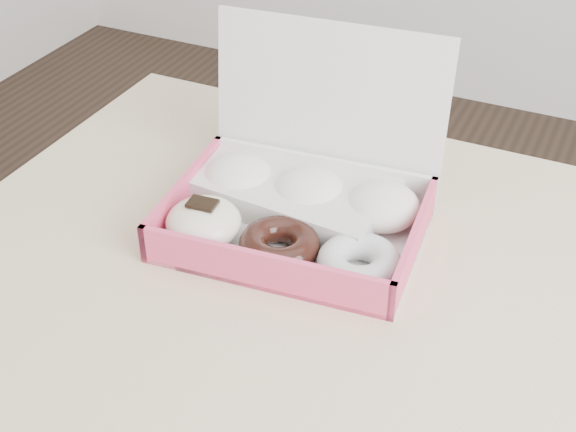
% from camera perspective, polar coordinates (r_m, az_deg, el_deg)
% --- Properties ---
extents(table, '(1.20, 0.80, 0.75)m').
position_cam_1_polar(table, '(0.89, 9.84, -12.20)').
color(table, tan).
rests_on(table, ground).
extents(donut_box, '(0.32, 0.27, 0.22)m').
position_cam_1_polar(donut_box, '(0.95, 0.65, 0.92)').
color(donut_box, silver).
rests_on(donut_box, table).
extents(newspapers, '(0.26, 0.22, 0.04)m').
position_cam_1_polar(newspapers, '(1.02, 1.09, 2.49)').
color(newspapers, silver).
rests_on(newspapers, table).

